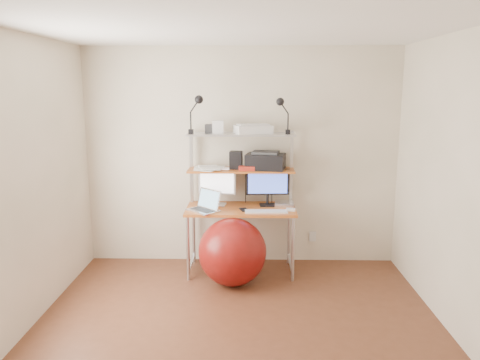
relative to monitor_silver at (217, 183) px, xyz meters
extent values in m
plane|color=brown|center=(0.27, -1.57, -0.99)|extent=(3.60, 3.60, 0.00)
plane|color=white|center=(0.27, -1.57, 1.51)|extent=(3.60, 3.60, 0.00)
plane|color=beige|center=(0.27, 0.23, 0.26)|extent=(3.60, 0.00, 3.60)
plane|color=beige|center=(0.27, -3.37, 0.26)|extent=(3.60, 0.00, 3.60)
plane|color=beige|center=(-1.53, -1.57, 0.26)|extent=(0.00, 3.60, 3.60)
plane|color=beige|center=(2.07, -1.57, 0.26)|extent=(0.00, 3.60, 3.60)
cube|color=#C36E26|center=(0.27, -0.13, -0.26)|extent=(1.20, 0.60, 0.03)
cylinder|color=#B6B6BB|center=(-0.29, -0.39, -0.63)|extent=(0.04, 0.04, 0.71)
cylinder|color=#B6B6BB|center=(-0.29, 0.13, -0.63)|extent=(0.04, 0.04, 0.71)
cylinder|color=#B6B6BB|center=(0.83, -0.39, -0.63)|extent=(0.04, 0.04, 0.71)
cylinder|color=#B6B6BB|center=(0.83, 0.13, -0.63)|extent=(0.04, 0.04, 0.71)
cube|color=#B6B6BB|center=(-0.30, 0.13, 0.16)|extent=(0.03, 0.04, 0.84)
cube|color=#B6B6BB|center=(0.84, 0.13, 0.16)|extent=(0.03, 0.04, 0.84)
cube|color=#C36E26|center=(0.27, 0.00, 0.15)|extent=(1.18, 0.34, 0.02)
cube|color=#B6B6BB|center=(0.27, 0.00, 0.55)|extent=(1.18, 0.34, 0.02)
cube|color=silver|center=(1.12, 0.21, -0.69)|extent=(0.08, 0.01, 0.12)
cube|color=silver|center=(0.00, -0.02, -0.24)|extent=(0.20, 0.17, 0.01)
cylinder|color=silver|center=(0.00, 0.00, -0.18)|extent=(0.03, 0.03, 0.11)
cube|color=silver|center=(0.00, 0.00, 0.03)|extent=(0.42, 0.08, 0.32)
plane|color=white|center=(0.00, -0.02, 0.03)|extent=(0.38, 0.04, 0.38)
cube|color=black|center=(0.57, -0.03, -0.24)|extent=(0.18, 0.15, 0.01)
cylinder|color=black|center=(0.57, -0.01, -0.18)|extent=(0.03, 0.03, 0.11)
cube|color=black|center=(0.57, -0.01, 0.02)|extent=(0.49, 0.05, 0.29)
plane|color=#425FE3|center=(0.57, -0.03, 0.02)|extent=(0.44, 0.02, 0.44)
cube|color=silver|center=(-0.13, -0.28, -0.24)|extent=(0.39, 0.39, 0.02)
cube|color=#2D2E30|center=(-0.13, -0.28, -0.23)|extent=(0.30, 0.29, 0.00)
cube|color=silver|center=(-0.05, -0.20, -0.13)|extent=(0.28, 0.27, 0.21)
plane|color=#6E9CB7|center=(-0.05, -0.20, -0.13)|extent=(0.27, 0.26, 0.29)
cube|color=silver|center=(0.54, -0.30, -0.24)|extent=(0.46, 0.14, 0.01)
cube|color=silver|center=(0.81, -0.25, -0.24)|extent=(0.10, 0.07, 0.03)
cube|color=silver|center=(0.76, -0.02, -0.23)|extent=(0.23, 0.23, 0.04)
cube|color=black|center=(0.31, -0.23, -0.24)|extent=(0.12, 0.16, 0.01)
cube|color=black|center=(0.54, 0.00, 0.25)|extent=(0.47, 0.36, 0.17)
cube|color=#2D2E30|center=(0.54, 0.00, 0.35)|extent=(0.32, 0.26, 0.03)
cube|color=black|center=(0.21, 0.01, 0.26)|extent=(0.15, 0.15, 0.20)
cube|color=red|center=(0.33, -0.08, 0.19)|extent=(0.18, 0.13, 0.05)
cube|color=silver|center=(0.40, -0.01, 0.61)|extent=(0.44, 0.35, 0.09)
cube|color=silver|center=(0.40, -0.01, 0.66)|extent=(0.37, 0.28, 0.01)
cube|color=silver|center=(0.02, -0.01, 0.63)|extent=(0.12, 0.10, 0.14)
cube|color=#2D2E30|center=(-0.08, 0.02, 0.61)|extent=(0.10, 0.10, 0.10)
cube|color=black|center=(-0.27, -0.09, 0.59)|extent=(0.05, 0.06, 0.05)
cylinder|color=black|center=(-0.27, -0.09, 0.70)|extent=(0.02, 0.02, 0.18)
sphere|color=black|center=(-0.18, -0.10, 0.93)|extent=(0.09, 0.09, 0.09)
cube|color=black|center=(0.77, -0.09, 0.59)|extent=(0.05, 0.06, 0.05)
cylinder|color=black|center=(0.77, -0.09, 0.70)|extent=(0.02, 0.02, 0.17)
sphere|color=black|center=(0.69, -0.10, 0.91)|extent=(0.09, 0.09, 0.09)
sphere|color=maroon|center=(0.19, -0.48, -0.63)|extent=(0.71, 0.71, 0.71)
cube|color=white|center=(-0.15, 0.02, 0.16)|extent=(0.24, 0.30, 0.00)
cube|color=white|center=(-0.10, -0.05, 0.17)|extent=(0.30, 0.34, 0.00)
cube|color=white|center=(-0.14, 0.04, 0.17)|extent=(0.21, 0.28, 0.00)
cube|color=white|center=(-0.04, -0.02, 0.18)|extent=(0.25, 0.31, 0.00)
cube|color=white|center=(-0.08, 0.00, 0.18)|extent=(0.28, 0.33, 0.00)
camera|label=1|loc=(0.36, -5.12, 1.07)|focal=35.00mm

